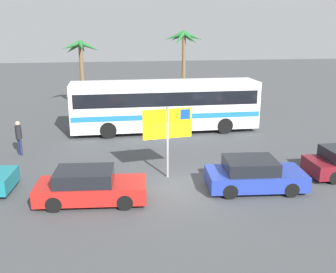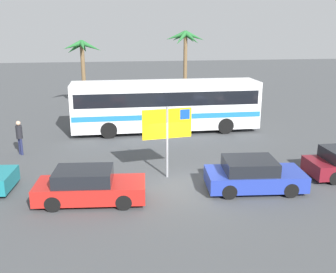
{
  "view_description": "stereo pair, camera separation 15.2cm",
  "coord_description": "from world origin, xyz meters",
  "px_view_note": "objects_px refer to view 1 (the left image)",
  "views": [
    {
      "loc": [
        -2.97,
        -14.97,
        6.53
      ],
      "look_at": [
        -0.14,
        3.21,
        1.3
      ],
      "focal_mm": 41.92,
      "sensor_mm": 36.0,
      "label": 1
    },
    {
      "loc": [
        -2.82,
        -14.99,
        6.53
      ],
      "look_at": [
        -0.14,
        3.21,
        1.3
      ],
      "focal_mm": 41.92,
      "sensor_mm": 36.0,
      "label": 2
    }
  ],
  "objects_px": {
    "ferry_sign": "(168,126)",
    "car_red": "(90,187)",
    "bus_front_coach": "(165,104)",
    "pedestrian_by_bus": "(19,135)",
    "car_blue": "(254,175)"
  },
  "relations": [
    {
      "from": "bus_front_coach",
      "to": "ferry_sign",
      "type": "xyz_separation_m",
      "value": [
        -1.0,
        -7.79,
        0.54
      ]
    },
    {
      "from": "ferry_sign",
      "to": "car_blue",
      "type": "bearing_deg",
      "value": -38.78
    },
    {
      "from": "car_red",
      "to": "pedestrian_by_bus",
      "type": "relative_size",
      "value": 2.36
    },
    {
      "from": "bus_front_coach",
      "to": "ferry_sign",
      "type": "height_order",
      "value": "ferry_sign"
    },
    {
      "from": "ferry_sign",
      "to": "car_blue",
      "type": "relative_size",
      "value": 0.78
    },
    {
      "from": "car_blue",
      "to": "bus_front_coach",
      "type": "bearing_deg",
      "value": 107.93
    },
    {
      "from": "bus_front_coach",
      "to": "pedestrian_by_bus",
      "type": "relative_size",
      "value": 6.42
    },
    {
      "from": "ferry_sign",
      "to": "bus_front_coach",
      "type": "bearing_deg",
      "value": 74.43
    },
    {
      "from": "bus_front_coach",
      "to": "car_blue",
      "type": "height_order",
      "value": "bus_front_coach"
    },
    {
      "from": "bus_front_coach",
      "to": "pedestrian_by_bus",
      "type": "xyz_separation_m",
      "value": [
        -8.17,
        -3.56,
        -0.71
      ]
    },
    {
      "from": "car_blue",
      "to": "pedestrian_by_bus",
      "type": "xyz_separation_m",
      "value": [
        -10.41,
        6.14,
        0.44
      ]
    },
    {
      "from": "bus_front_coach",
      "to": "car_red",
      "type": "distance_m",
      "value": 10.88
    },
    {
      "from": "bus_front_coach",
      "to": "ferry_sign",
      "type": "distance_m",
      "value": 7.87
    },
    {
      "from": "pedestrian_by_bus",
      "to": "car_red",
      "type": "bearing_deg",
      "value": 81.49
    },
    {
      "from": "ferry_sign",
      "to": "car_red",
      "type": "bearing_deg",
      "value": -155.98
    }
  ]
}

